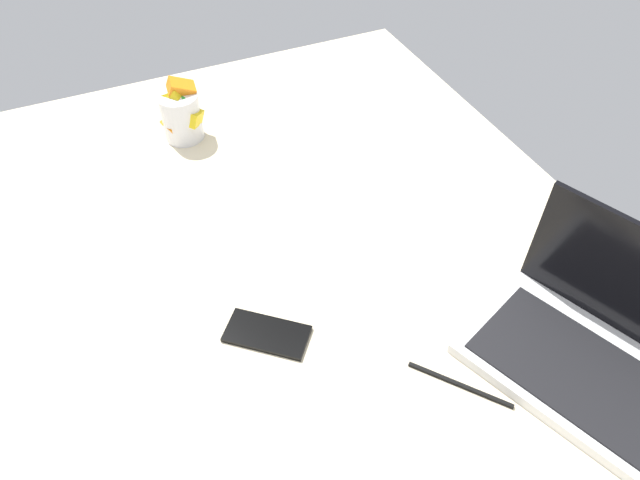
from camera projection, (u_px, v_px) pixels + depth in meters
bed_mattress at (278, 364)px, 103.33cm from camera, size 180.00×140.00×18.00cm
laptop at (591, 343)px, 90.66cm from camera, size 39.13×33.48×23.00cm
snack_cup at (181, 115)px, 131.25cm from camera, size 9.84×10.25×14.32cm
cell_phone at (267, 334)px, 96.61cm from camera, size 14.21×15.10×0.80cm
charger_cable at (460, 385)px, 90.11cm from camera, size 13.52×11.25×0.60cm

